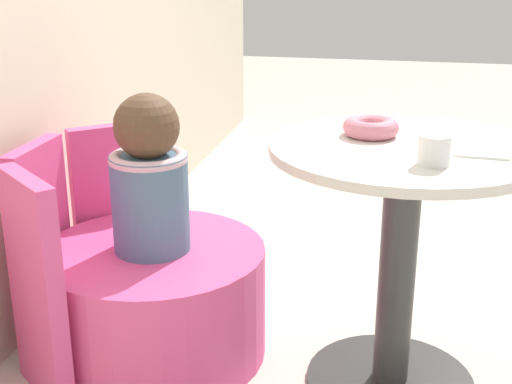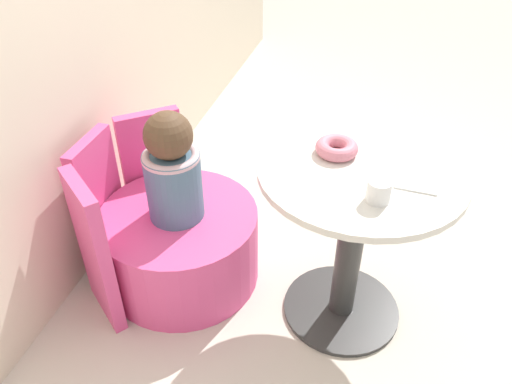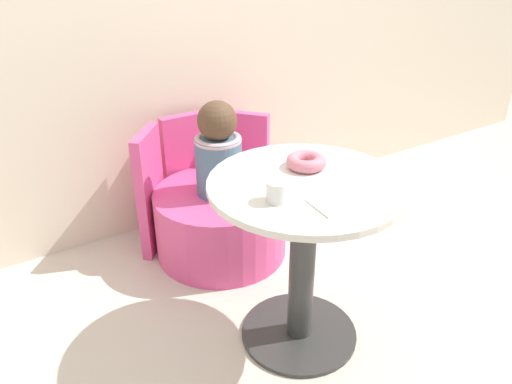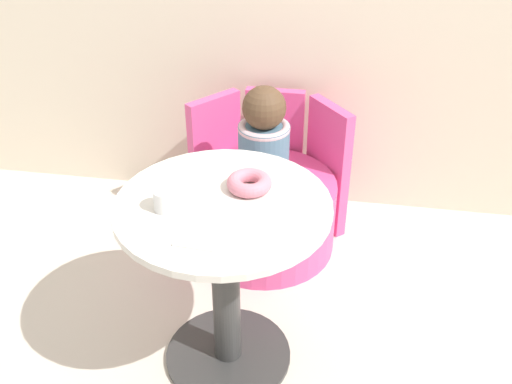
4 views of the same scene
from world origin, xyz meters
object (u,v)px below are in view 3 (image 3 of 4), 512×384
Objects in this scene: round_table at (304,237)px; child_figure at (218,151)px; cup at (277,191)px; donut at (306,161)px; tub_chair at (221,222)px.

round_table is 1.53× the size of child_figure.
round_table is 0.32m from cup.
donut is at bearing 53.91° from round_table.
donut is 0.28m from cup.
round_table is 0.28m from donut.
cup reaches higher than donut.
cup is (-0.19, -0.77, 0.57)m from tub_chair.
child_figure reaches higher than round_table.
tub_chair is 1.43× the size of child_figure.
donut reaches higher than tub_chair.
donut is 2.00× the size of cup.
round_table reaches higher than tub_chair.
cup reaches higher than tub_chair.
donut is (0.07, 0.09, 0.25)m from round_table.
round_table is 1.07× the size of tub_chair.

